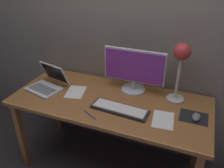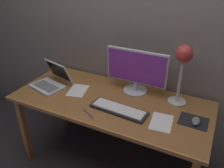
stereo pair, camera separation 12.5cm
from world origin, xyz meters
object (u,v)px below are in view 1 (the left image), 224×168
mouse (196,117)px  pen (89,115)px  keyboard_main (120,109)px  desk_lamp (181,60)px  laptop (49,81)px  monitor (134,69)px

mouse → pen: bearing=-162.1°
keyboard_main → desk_lamp: 0.59m
laptop → mouse: bearing=-0.2°
laptop → desk_lamp: desk_lamp is taller
desk_lamp → pen: size_ratio=3.43×
pen → mouse: bearing=17.9°
mouse → keyboard_main: bearing=-169.7°
monitor → mouse: 0.61m
mouse → pen: mouse is taller
keyboard_main → laptop: (-0.70, 0.10, 0.05)m
desk_lamp → laptop: bearing=-169.1°
pen → laptop: bearing=155.0°
desk_lamp → mouse: desk_lamp is taller
monitor → mouse: size_ratio=5.40×
monitor → pen: size_ratio=3.71×
keyboard_main → mouse: mouse is taller
laptop → keyboard_main: bearing=-8.4°
laptop → mouse: laptop is taller
monitor → laptop: monitor is taller
laptop → pen: laptop is taller
keyboard_main → desk_lamp: (0.37, 0.31, 0.34)m
desk_lamp → mouse: size_ratio=4.99×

